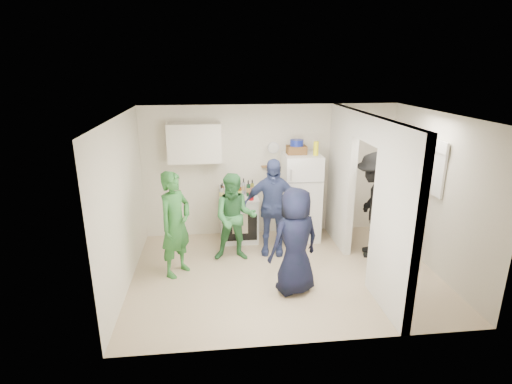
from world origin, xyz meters
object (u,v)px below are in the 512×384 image
at_px(blue_bowl, 297,143).
at_px(yellow_cup_stack_top, 316,148).
at_px(person_denim, 272,207).
at_px(stove, 239,219).
at_px(person_nook, 373,205).
at_px(wicker_basket, 296,150).
at_px(person_green_center, 235,218).
at_px(fridge, 301,197).
at_px(person_green_left, 175,224).
at_px(person_navy, 295,241).

relative_size(blue_bowl, yellow_cup_stack_top, 0.96).
distance_m(yellow_cup_stack_top, person_denim, 1.33).
height_order(stove, person_nook, person_nook).
bearing_deg(wicker_basket, person_green_center, -145.86).
xyz_separation_m(stove, fridge, (1.17, -0.03, 0.39)).
relative_size(blue_bowl, person_green_left, 0.14).
height_order(stove, blue_bowl, blue_bowl).
distance_m(stove, yellow_cup_stack_top, 1.93).
relative_size(fridge, person_green_left, 0.98).
distance_m(person_green_left, person_denim, 1.69).
bearing_deg(stove, yellow_cup_stack_top, -5.35).
relative_size(wicker_basket, person_denim, 0.21).
bearing_deg(person_denim, person_green_center, -153.03).
relative_size(yellow_cup_stack_top, person_green_center, 0.17).
bearing_deg(person_denim, person_navy, -72.30).
distance_m(person_green_center, person_denim, 0.68).
bearing_deg(yellow_cup_stack_top, person_denim, -150.86).
height_order(person_navy, person_nook, person_nook).
relative_size(stove, wicker_basket, 2.44).
bearing_deg(person_denim, fridge, 54.06).
relative_size(person_green_center, person_navy, 0.95).
height_order(fridge, person_denim, person_denim).
height_order(fridge, yellow_cup_stack_top, yellow_cup_stack_top).
height_order(person_denim, person_navy, person_denim).
bearing_deg(stove, person_denim, -48.26).
xyz_separation_m(stove, person_navy, (0.67, -1.90, 0.36)).
bearing_deg(person_nook, yellow_cup_stack_top, -116.11).
bearing_deg(person_nook, blue_bowl, -112.26).
bearing_deg(person_denim, yellow_cup_stack_top, 40.86).
bearing_deg(person_green_left, person_navy, -75.51).
xyz_separation_m(yellow_cup_stack_top, person_navy, (-0.71, -1.77, -0.97)).
distance_m(blue_bowl, person_navy, 2.22).
bearing_deg(person_denim, blue_bowl, 61.39).
bearing_deg(person_nook, fridge, -113.15).
xyz_separation_m(yellow_cup_stack_top, person_green_left, (-2.44, -1.04, -0.92)).
bearing_deg(person_green_center, blue_bowl, 38.54).
height_order(stove, person_denim, person_denim).
xyz_separation_m(blue_bowl, person_green_center, (-1.18, -0.80, -1.09)).
xyz_separation_m(blue_bowl, person_navy, (-0.39, -1.92, -1.05)).
distance_m(fridge, blue_bowl, 1.03).
height_order(person_green_left, person_denim, person_denim).
height_order(person_green_left, person_navy, person_green_left).
distance_m(person_green_left, person_green_center, 1.02).
relative_size(yellow_cup_stack_top, person_nook, 0.14).
relative_size(wicker_basket, person_green_center, 0.23).
relative_size(person_denim, person_navy, 1.08).
bearing_deg(person_green_left, blue_bowl, -23.47).
relative_size(stove, person_green_center, 0.57).
bearing_deg(stove, wicker_basket, 1.07).
relative_size(yellow_cup_stack_top, person_denim, 0.15).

